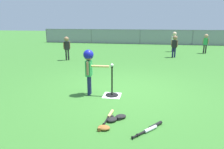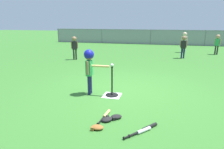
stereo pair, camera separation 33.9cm
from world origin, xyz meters
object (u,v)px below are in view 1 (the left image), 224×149
fielder_deep_left (174,39)px  fielder_near_right (206,41)px  glove_by_plate (121,117)px  spare_bat_wood (110,115)px  glove_near_bats (104,128)px  spare_bat_black (153,126)px  glove_tossed_aside (112,119)px  spare_bat_silver (148,130)px  batting_tee (112,91)px  fielder_deep_right (67,45)px  baseball_on_tee (112,65)px  fielder_deep_center (175,43)px  batter_child (89,63)px

fielder_deep_left → fielder_near_right: bearing=-13.1°
fielder_near_right → glove_by_plate: (-3.75, -8.73, -0.67)m
spare_bat_wood → glove_near_bats: (-0.01, -0.50, 0.01)m
fielder_deep_left → spare_bat_black: size_ratio=2.17×
glove_tossed_aside → spare_bat_silver: bearing=-22.2°
spare_bat_black → batting_tee: bearing=124.1°
fielder_deep_left → fielder_deep_right: bearing=-145.4°
batting_tee → spare_bat_silver: batting_tee is taller
spare_bat_silver → glove_near_bats: 0.76m
baseball_on_tee → fielder_deep_center: size_ratio=0.07×
fielder_deep_center → spare_bat_silver: bearing=-100.0°
fielder_deep_center → spare_bat_wood: (-2.06, -7.04, -0.68)m
fielder_deep_center → spare_bat_silver: size_ratio=2.39×
fielder_deep_right → spare_bat_silver: bearing=-57.2°
batting_tee → spare_bat_silver: bearing=-60.7°
glove_by_plate → fielder_deep_left: bearing=77.2°
fielder_near_right → fielder_deep_left: size_ratio=0.93×
baseball_on_tee → fielder_near_right: size_ratio=0.07×
glove_near_bats → fielder_near_right: bearing=66.5°
batter_child → fielder_deep_center: batter_child is taller
batting_tee → fielder_deep_right: 5.18m
glove_by_plate → glove_tossed_aside: 0.20m
spare_bat_wood → glove_near_bats: glove_near_bats is taller
glove_tossed_aside → fielder_near_right: bearing=66.3°
fielder_near_right → glove_tossed_aside: 9.71m
fielder_near_right → glove_tossed_aside: fielder_near_right is taller
batter_child → fielder_deep_left: 8.50m
fielder_deep_center → spare_bat_wood: bearing=-106.3°
glove_tossed_aside → baseball_on_tee: bearing=99.8°
fielder_deep_right → glove_near_bats: 6.67m
fielder_deep_left → spare_bat_silver: fielder_deep_left is taller
glove_by_plate → glove_tossed_aside: bearing=-136.4°
baseball_on_tee → spare_bat_silver: 1.98m
fielder_deep_center → glove_by_plate: fielder_deep_center is taller
fielder_near_right → fielder_deep_center: 2.53m
fielder_near_right → glove_by_plate: fielder_near_right is taller
glove_by_plate → batter_child: bearing=128.9°
batter_child → baseball_on_tee: bearing=1.6°
fielder_near_right → spare_bat_wood: fielder_near_right is taller
batter_child → fielder_deep_center: (2.78, 5.91, -0.11)m
fielder_deep_left → glove_tossed_aside: fielder_deep_left is taller
fielder_deep_right → glove_near_bats: bearing=-63.0°
fielder_deep_center → fielder_deep_left: bearing=83.6°
fielder_deep_center → glove_tossed_aside: (-1.98, -7.22, -0.68)m
fielder_near_right → glove_near_bats: 10.04m
spare_bat_silver → spare_bat_wood: size_ratio=0.77×
baseball_on_tee → fielder_deep_right: (-2.88, 4.27, -0.07)m
fielder_deep_right → fielder_deep_center: bearing=17.8°
baseball_on_tee → fielder_deep_left: (2.44, 7.94, -0.03)m
fielder_near_right → glove_tossed_aside: bearing=-113.7°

